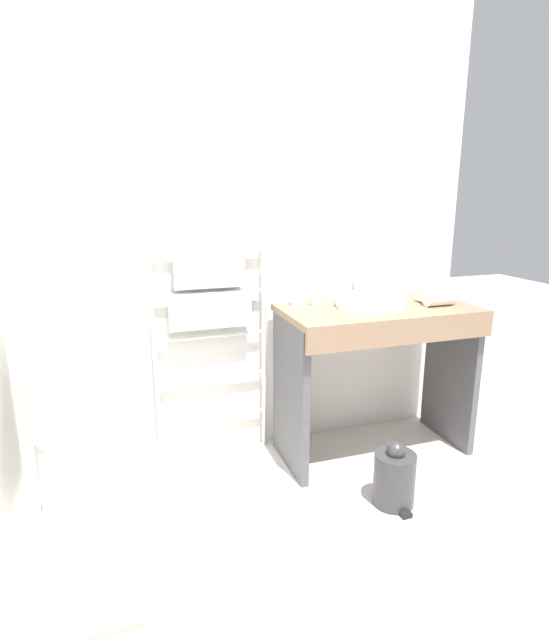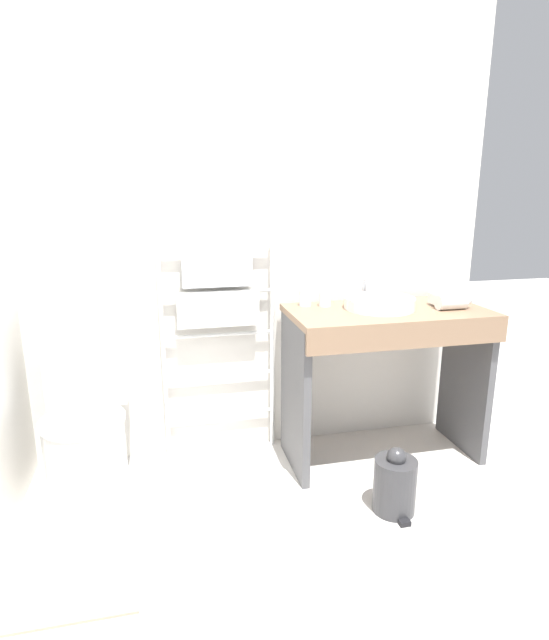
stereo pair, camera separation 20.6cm
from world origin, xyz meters
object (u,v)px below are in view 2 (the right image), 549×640
object	(u,v)px
toilet	(87,429)
cup_near_wall	(305,298)
sink_basin	(379,303)
trash_bin	(395,484)
hair_dryer	(452,301)
towel_radiator	(218,306)
cup_near_edge	(325,299)

from	to	relation	value
toilet	cup_near_wall	distance (m)	1.28
sink_basin	trash_bin	xyz separation A→B (m)	(-0.11, -0.51, -0.74)
hair_dryer	towel_radiator	bearing A→B (deg)	165.41
sink_basin	cup_near_wall	size ratio (longest dim) A/B	4.22
towel_radiator	cup_near_wall	distance (m)	0.47
towel_radiator	cup_near_wall	size ratio (longest dim) A/B	13.93
toilet	trash_bin	bearing A→B (deg)	-18.20
cup_near_wall	hair_dryer	bearing A→B (deg)	-18.33
cup_near_wall	hair_dryer	world-z (taller)	cup_near_wall
trash_bin	hair_dryer	bearing A→B (deg)	41.13
hair_dryer	trash_bin	xyz separation A→B (m)	(-0.48, -0.42, -0.75)
cup_near_edge	trash_bin	bearing A→B (deg)	-76.81
towel_radiator	hair_dryer	bearing A→B (deg)	-14.59
toilet	towel_radiator	bearing A→B (deg)	22.15
toilet	cup_near_wall	bearing A→B (deg)	10.28
cup_near_edge	toilet	bearing A→B (deg)	-172.04
toilet	sink_basin	bearing A→B (deg)	1.89
towel_radiator	sink_basin	xyz separation A→B (m)	(0.82, -0.23, 0.03)
hair_dryer	cup_near_edge	bearing A→B (deg)	161.66
towel_radiator	trash_bin	world-z (taller)	towel_radiator
trash_bin	toilet	bearing A→B (deg)	161.80
towel_radiator	trash_bin	bearing A→B (deg)	-45.79
toilet	trash_bin	world-z (taller)	toilet
toilet	sink_basin	xyz separation A→B (m)	(1.50, 0.05, 0.53)
cup_near_wall	trash_bin	distance (m)	1.03
towel_radiator	trash_bin	size ratio (longest dim) A/B	3.78
cup_near_edge	hair_dryer	world-z (taller)	hair_dryer
towel_radiator	cup_near_edge	size ratio (longest dim) A/B	15.23
cup_near_wall	hair_dryer	size ratio (longest dim) A/B	0.42
sink_basin	cup_near_edge	bearing A→B (deg)	154.45
towel_radiator	sink_basin	distance (m)	0.85
hair_dryer	trash_bin	size ratio (longest dim) A/B	0.65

